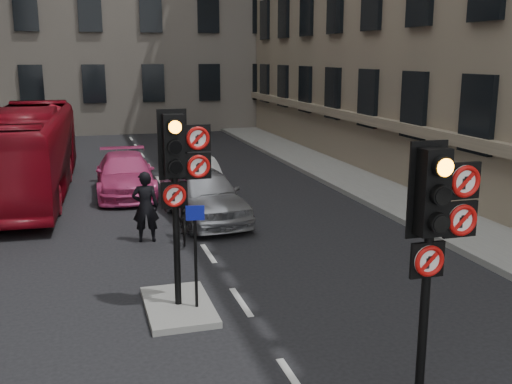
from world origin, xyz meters
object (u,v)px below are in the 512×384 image
car_pink (125,174)px  motorcyclist (145,207)px  signal_near (437,220)px  signal_far (179,166)px  motorcycle (183,220)px  car_silver (204,194)px  bus_red (26,152)px  info_sign (195,242)px  car_white (194,181)px

car_pink → motorcyclist: size_ratio=2.59×
signal_near → signal_far: 4.77m
motorcycle → car_pink: bearing=107.0°
car_pink → car_silver: bearing=-62.2°
signal_near → car_pink: signal_near is taller
signal_far → bus_red: 11.17m
bus_red → info_sign: (3.60, -10.82, -0.13)m
car_pink → signal_far: bearing=-86.4°
signal_near → motorcycle: signal_near is taller
car_white → motorcycle: car_white is taller
car_white → info_sign: bearing=-103.0°
car_pink → motorcyclist: (0.08, -5.56, 0.22)m
signal_near → info_sign: signal_near is taller
car_pink → motorcyclist: motorcyclist is taller
bus_red → motorcyclist: 6.98m
signal_far → car_pink: size_ratio=0.77×
signal_near → car_white: 12.29m
signal_far → motorcyclist: bearing=92.4°
car_silver → signal_near: bearing=-89.7°
signal_near → info_sign: 4.62m
motorcycle → info_sign: size_ratio=0.91×
signal_near → car_silver: bearing=95.4°
motorcyclist → signal_far: bearing=99.7°
car_white → motorcycle: 4.01m
bus_red → car_white: bearing=-22.5°
motorcyclist → car_white: bearing=-109.9°
car_silver → motorcycle: car_silver is taller
car_silver → car_pink: car_silver is taller
car_pink → info_sign: info_sign is taller
car_silver → bus_red: 6.85m
motorcycle → car_white: bearing=82.7°
car_pink → bus_red: bus_red is taller
car_white → car_pink: 2.71m
signal_far → car_pink: (-0.26, 9.96, -2.02)m
signal_far → bus_red: (-3.39, 10.57, -1.22)m
car_white → car_pink: (-1.99, 1.84, -0.02)m
car_silver → car_white: bearing=82.5°
car_white → motorcycle: size_ratio=2.44×
signal_far → info_sign: size_ratio=1.87×
signal_near → car_white: size_ratio=0.84×
car_silver → motorcycle: bearing=-122.6°
signal_near → car_pink: size_ratio=0.77×
car_white → motorcyclist: 4.18m
signal_near → motorcyclist: signal_near is taller
car_pink → motorcyclist: 5.56m
bus_red → info_sign: 11.40m
motorcycle → signal_far: bearing=-92.6°
motorcycle → bus_red: bearing=130.1°
car_white → car_pink: bearing=134.6°
bus_red → car_silver: bearing=-39.2°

